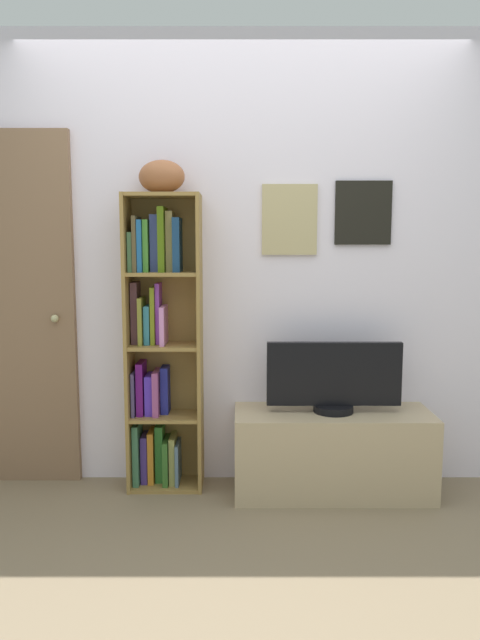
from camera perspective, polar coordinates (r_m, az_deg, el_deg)
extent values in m
cube|color=#7C6A50|center=(2.68, 0.32, -24.41)|extent=(5.20, 5.20, 0.04)
cube|color=white|center=(3.41, 0.24, 5.58)|extent=(4.80, 0.06, 2.57)
cube|color=tan|center=(3.38, 4.84, 9.67)|extent=(0.31, 0.02, 0.39)
cube|color=#969BA8|center=(3.38, 4.85, 9.67)|extent=(0.26, 0.01, 0.34)
cube|color=black|center=(3.44, 11.88, 10.13)|extent=(0.32, 0.02, 0.36)
cube|color=#96A2A6|center=(3.44, 11.90, 10.13)|extent=(0.27, 0.01, 0.31)
cube|color=olive|center=(3.36, -10.69, -2.33)|extent=(0.02, 0.25, 1.66)
cube|color=olive|center=(3.31, -3.88, -2.37)|extent=(0.02, 0.25, 1.66)
cube|color=olive|center=(3.44, -7.06, -2.02)|extent=(0.42, 0.01, 1.66)
cube|color=olive|center=(3.56, -7.09, -15.51)|extent=(0.38, 0.24, 0.02)
cube|color=olive|center=(3.42, -7.20, -9.23)|extent=(0.38, 0.24, 0.02)
cube|color=olive|center=(3.33, -7.31, -2.53)|extent=(0.38, 0.24, 0.02)
cube|color=olive|center=(3.28, -7.43, 4.46)|extent=(0.38, 0.24, 0.02)
cube|color=olive|center=(3.29, -7.55, 11.89)|extent=(0.38, 0.24, 0.02)
cube|color=#3C7150|center=(3.53, -9.86, -12.51)|extent=(0.03, 0.19, 0.35)
cube|color=#402B77|center=(3.56, -9.11, -13.00)|extent=(0.04, 0.15, 0.28)
cube|color=#BE7320|center=(3.54, -8.49, -12.84)|extent=(0.03, 0.16, 0.30)
cube|color=#2D702A|center=(3.54, -7.72, -12.56)|extent=(0.04, 0.13, 0.33)
cube|color=#2F5F22|center=(3.52, -7.08, -13.33)|extent=(0.03, 0.19, 0.26)
cube|color=olive|center=(3.52, -6.46, -13.16)|extent=(0.03, 0.18, 0.27)
cube|color=slate|center=(3.52, -5.99, -13.51)|extent=(0.02, 0.19, 0.24)
cube|color=#4A406F|center=(3.43, -10.11, -6.92)|extent=(0.02, 0.19, 0.25)
cube|color=#5A126D|center=(3.43, -9.50, -6.48)|extent=(0.04, 0.17, 0.30)
cube|color=#4F2FCB|center=(3.43, -8.68, -7.07)|extent=(0.04, 0.16, 0.23)
cube|color=#91447E|center=(3.41, -8.01, -6.93)|extent=(0.03, 0.19, 0.25)
cube|color=navy|center=(3.43, -7.22, -6.68)|extent=(0.04, 0.13, 0.27)
cube|color=#53323A|center=(3.37, -10.05, 0.70)|extent=(0.04, 0.14, 0.35)
cube|color=olive|center=(3.35, -9.46, -0.05)|extent=(0.02, 0.18, 0.26)
cube|color=teal|center=(3.36, -8.86, -0.43)|extent=(0.03, 0.15, 0.22)
cube|color=olive|center=(3.35, -8.32, 0.47)|extent=(0.02, 0.15, 0.32)
cube|color=purple|center=(3.35, -7.86, 0.66)|extent=(0.02, 0.13, 0.34)
cube|color=#CA7FBD|center=(3.33, -7.38, -0.48)|extent=(0.03, 0.20, 0.22)
cube|color=#416C44|center=(3.33, -10.37, 6.49)|extent=(0.02, 0.19, 0.22)
cube|color=#4F4328|center=(3.32, -9.95, 7.24)|extent=(0.02, 0.20, 0.30)
cube|color=#1C5893|center=(3.31, -9.48, 7.07)|extent=(0.03, 0.19, 0.28)
cube|color=#42832C|center=(3.32, -8.94, 7.10)|extent=(0.03, 0.17, 0.28)
cube|color=navy|center=(3.33, -8.17, 7.36)|extent=(0.04, 0.14, 0.31)
cube|color=#435F0E|center=(3.30, -7.48, 7.72)|extent=(0.03, 0.19, 0.35)
cube|color=#A18D4F|center=(3.32, -6.75, 7.54)|extent=(0.04, 0.14, 0.33)
cube|color=navy|center=(3.30, -6.07, 7.24)|extent=(0.04, 0.18, 0.30)
ellipsoid|color=#955632|center=(3.30, -7.58, 13.60)|extent=(0.29, 0.23, 0.18)
cube|color=tan|center=(3.41, 8.96, -12.55)|extent=(1.09, 0.42, 0.47)
cube|color=#817056|center=(3.22, 9.53, -13.78)|extent=(0.98, 0.01, 0.30)
cylinder|color=black|center=(3.33, 9.05, -8.46)|extent=(0.22, 0.22, 0.04)
cube|color=black|center=(3.29, 9.12, -5.17)|extent=(0.74, 0.04, 0.35)
cube|color=#203649|center=(3.27, 9.15, -5.22)|extent=(0.70, 0.01, 0.31)
cube|color=brown|center=(3.71, -22.07, -6.03)|extent=(0.56, 0.01, 0.73)
sphere|color=tan|center=(3.50, -17.50, 0.14)|extent=(0.04, 0.04, 0.04)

